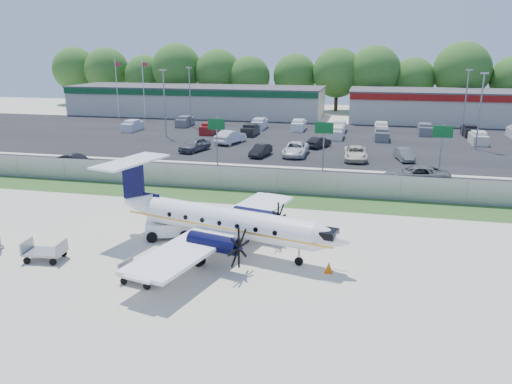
% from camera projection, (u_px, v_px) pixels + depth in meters
% --- Properties ---
extents(ground, '(170.00, 170.00, 0.00)m').
position_uv_depth(ground, '(233.00, 258.00, 29.01)').
color(ground, beige).
rests_on(ground, ground).
extents(grass_verge, '(170.00, 4.00, 0.02)m').
position_uv_depth(grass_verge, '(272.00, 199.00, 40.26)').
color(grass_verge, '#2D561E').
rests_on(grass_verge, ground).
extents(access_road, '(170.00, 8.00, 0.02)m').
position_uv_depth(access_road, '(287.00, 178.00, 46.82)').
color(access_road, black).
rests_on(access_road, ground).
extents(parking_lot, '(170.00, 32.00, 0.02)m').
position_uv_depth(parking_lot, '(312.00, 140.00, 66.51)').
color(parking_lot, black).
rests_on(parking_lot, ground).
extents(perimeter_fence, '(120.00, 0.06, 1.99)m').
position_uv_depth(perimeter_fence, '(277.00, 181.00, 41.86)').
color(perimeter_fence, gray).
rests_on(perimeter_fence, ground).
extents(building_west, '(46.40, 12.40, 5.24)m').
position_uv_depth(building_west, '(196.00, 100.00, 91.50)').
color(building_west, beige).
rests_on(building_west, ground).
extents(building_east, '(44.40, 12.40, 5.24)m').
position_uv_depth(building_east, '(488.00, 107.00, 80.86)').
color(building_east, beige).
rests_on(building_east, ground).
extents(sign_left, '(1.80, 0.26, 5.00)m').
position_uv_depth(sign_left, '(217.00, 131.00, 51.20)').
color(sign_left, gray).
rests_on(sign_left, ground).
extents(sign_mid, '(1.80, 0.26, 5.00)m').
position_uv_depth(sign_mid, '(324.00, 135.00, 48.86)').
color(sign_mid, gray).
rests_on(sign_mid, ground).
extents(sign_right, '(1.80, 0.26, 5.00)m').
position_uv_depth(sign_right, '(442.00, 139.00, 46.52)').
color(sign_right, gray).
rests_on(sign_right, ground).
extents(flagpole_west, '(1.06, 0.12, 10.00)m').
position_uv_depth(flagpole_west, '(117.00, 85.00, 86.66)').
color(flagpole_west, white).
rests_on(flagpole_west, ground).
extents(flagpole_east, '(1.06, 0.12, 10.00)m').
position_uv_depth(flagpole_east, '(144.00, 86.00, 85.60)').
color(flagpole_east, white).
rests_on(flagpole_east, ground).
extents(light_pole_nw, '(0.90, 0.35, 9.09)m').
position_uv_depth(light_pole_nw, '(164.00, 99.00, 67.45)').
color(light_pole_nw, gray).
rests_on(light_pole_nw, ground).
extents(light_pole_ne, '(0.90, 0.35, 9.09)m').
position_uv_depth(light_pole_ne, '(481.00, 106.00, 58.94)').
color(light_pole_ne, gray).
rests_on(light_pole_ne, ground).
extents(light_pole_sw, '(0.90, 0.35, 9.09)m').
position_uv_depth(light_pole_sw, '(190.00, 93.00, 76.83)').
color(light_pole_sw, gray).
rests_on(light_pole_sw, ground).
extents(light_pole_se, '(0.90, 0.35, 9.09)m').
position_uv_depth(light_pole_se, '(466.00, 98.00, 68.32)').
color(light_pole_se, gray).
rests_on(light_pole_se, ground).
extents(tree_line, '(112.00, 6.00, 14.00)m').
position_uv_depth(tree_line, '(332.00, 111.00, 98.39)').
color(tree_line, '#2D601C').
rests_on(tree_line, ground).
extents(aircraft, '(15.91, 15.56, 4.85)m').
position_uv_depth(aircraft, '(223.00, 221.00, 29.59)').
color(aircraft, white).
rests_on(aircraft, ground).
extents(pushback_tug, '(3.27, 2.85, 1.54)m').
position_uv_depth(pushback_tug, '(171.00, 226.00, 32.09)').
color(pushback_tug, white).
rests_on(pushback_tug, ground).
extents(baggage_cart_near, '(2.35, 1.57, 1.17)m').
position_uv_depth(baggage_cart_near, '(45.00, 251.00, 28.52)').
color(baggage_cart_near, gray).
rests_on(baggage_cart_near, ground).
extents(baggage_cart_far, '(2.23, 1.58, 1.07)m').
position_uv_depth(baggage_cart_far, '(141.00, 274.00, 25.79)').
color(baggage_cart_far, gray).
rests_on(baggage_cart_far, ground).
extents(cone_nose, '(0.43, 0.43, 0.62)m').
position_uv_depth(cone_nose, '(329.00, 267.00, 27.02)').
color(cone_nose, orange).
rests_on(cone_nose, ground).
extents(cone_starboard_wing, '(0.34, 0.34, 0.49)m').
position_uv_depth(cone_starboard_wing, '(161.00, 215.00, 35.66)').
color(cone_starboard_wing, orange).
rests_on(cone_starboard_wing, ground).
extents(road_car_west, '(4.78, 2.32, 1.51)m').
position_uv_depth(road_car_west, '(76.00, 169.00, 50.40)').
color(road_car_west, black).
rests_on(road_car_west, ground).
extents(road_car_mid, '(5.90, 2.89, 1.61)m').
position_uv_depth(road_car_mid, '(415.00, 183.00, 45.04)').
color(road_car_mid, '#595B5E').
rests_on(road_car_mid, ground).
extents(parked_car_a, '(3.15, 5.04, 1.60)m').
position_uv_depth(parked_car_a, '(195.00, 151.00, 59.28)').
color(parked_car_a, '#595B5E').
rests_on(parked_car_a, ground).
extents(parked_car_b, '(2.04, 4.23, 1.34)m').
position_uv_depth(parked_car_b, '(261.00, 156.00, 56.52)').
color(parked_car_b, black).
rests_on(parked_car_b, ground).
extents(parked_car_c, '(2.55, 5.49, 1.52)m').
position_uv_depth(parked_car_c, '(295.00, 156.00, 56.83)').
color(parked_car_c, silver).
rests_on(parked_car_c, ground).
extents(parked_car_d, '(2.79, 5.49, 1.49)m').
position_uv_depth(parked_car_d, '(355.00, 160.00, 54.62)').
color(parked_car_d, beige).
rests_on(parked_car_d, ground).
extents(parked_car_e, '(2.24, 4.24, 1.33)m').
position_uv_depth(parked_car_e, '(404.00, 160.00, 54.40)').
color(parked_car_e, '#595B5E').
rests_on(parked_car_e, ground).
extents(parked_car_f, '(3.17, 5.47, 1.70)m').
position_uv_depth(parked_car_f, '(231.00, 143.00, 64.28)').
color(parked_car_f, silver).
rests_on(parked_car_f, ground).
extents(parked_car_g, '(2.88, 4.22, 1.32)m').
position_uv_depth(parked_car_g, '(319.00, 147.00, 61.58)').
color(parked_car_g, black).
rests_on(parked_car_g, ground).
extents(far_parking_rows, '(56.00, 10.00, 1.60)m').
position_uv_depth(far_parking_rows, '(316.00, 134.00, 71.20)').
color(far_parking_rows, gray).
rests_on(far_parking_rows, ground).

